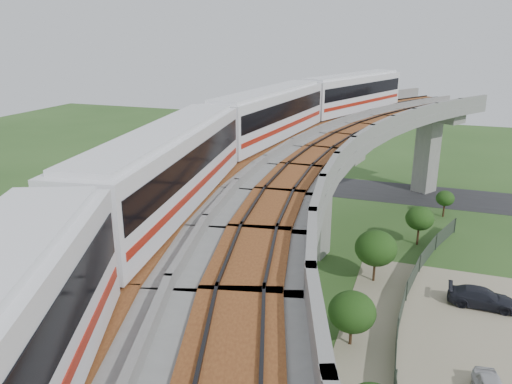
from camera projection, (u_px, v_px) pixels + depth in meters
ground at (265, 315)px, 33.08m from camera, size 160.00×160.00×0.00m
dirt_lot at (499, 380)px, 26.87m from camera, size 18.00×26.00×0.04m
asphalt_road at (343, 187)px, 60.02m from camera, size 60.00×8.00×0.03m
viaduct at (328, 191)px, 29.09m from camera, size 19.58×73.98×11.40m
metro_train at (261, 139)px, 27.35m from camera, size 11.71×61.32×3.64m
fence at (420, 333)px, 29.78m from camera, size 3.87×38.73×1.50m
tree_0 at (445, 198)px, 50.02m from camera, size 1.81×1.81×2.73m
tree_1 at (420, 218)px, 43.27m from camera, size 2.43×2.43×3.50m
tree_2 at (376, 248)px, 36.77m from camera, size 3.10×3.10×4.01m
tree_3 at (352, 312)px, 29.29m from camera, size 2.83×2.83×3.43m
car_dark at (482, 298)px, 33.89m from camera, size 4.47×1.90×1.29m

